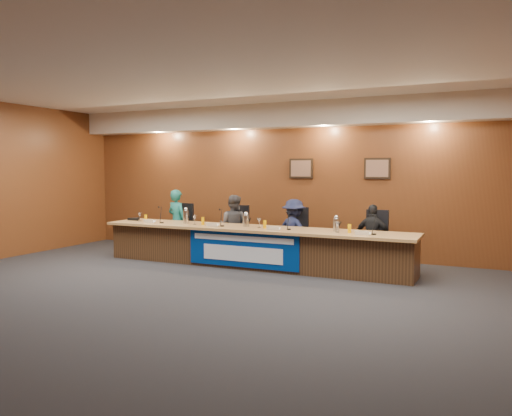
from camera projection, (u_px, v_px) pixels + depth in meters
The scene contains 40 objects.
floor at pixel (181, 295), 7.28m from camera, with size 10.00×10.00×0.00m, color black.
ceiling at pixel (179, 72), 7.03m from camera, with size 10.00×8.00×0.04m, color silver.
wall_back at pixel (284, 180), 10.77m from camera, with size 10.00×0.04×3.20m, color #5B2E16.
soffit at pixel (280, 116), 10.44m from camera, with size 10.00×0.50×0.50m, color beige.
dais_body at pixel (252, 248), 9.42m from camera, with size 6.00×0.80×0.70m, color #412916.
dais_top at pixel (251, 228), 9.35m from camera, with size 6.10×0.95×0.05m, color #AA7C48.
banner at pixel (242, 249), 9.04m from camera, with size 2.20×0.02×0.65m, color navy.
banner_text_upper at pixel (242, 239), 9.02m from camera, with size 2.00×0.01×0.10m, color silver.
banner_text_lower at pixel (242, 254), 9.04m from camera, with size 1.60×0.01×0.28m, color silver.
wall_photo_left at pixel (301, 168), 10.55m from camera, with size 0.52×0.04×0.42m, color black.
wall_photo_right at pixel (377, 168), 9.87m from camera, with size 0.52×0.04×0.42m, color black.
panelist_a at pixel (177, 221), 10.91m from camera, with size 0.51×0.33×1.39m, color #176059.
panelist_b at pixel (233, 226), 10.32m from camera, with size 0.63×0.49×1.30m, color #434348.
panelist_c at pixel (294, 231), 9.76m from camera, with size 0.81×0.46×1.25m, color #151B3A.
panelist_d at pixel (373, 237), 9.11m from camera, with size 0.70×0.29×1.19m, color black.
office_chair_a at pixel (180, 231), 11.02m from camera, with size 0.48×0.48×0.08m, color black.
office_chair_b at pixel (236, 234), 10.43m from camera, with size 0.48×0.48×0.08m, color black.
office_chair_c at pixel (296, 238), 9.86m from camera, with size 0.48×0.48×0.08m, color black.
office_chair_d at pixel (374, 243), 9.21m from camera, with size 0.48×0.48×0.08m, color black.
nameplate_a at pixel (149, 221), 10.05m from camera, with size 0.24×0.06×0.09m, color white.
microphone_a at pixel (162, 223), 10.05m from camera, with size 0.07×0.07×0.02m, color black.
juice_glass_a at pixel (146, 218), 10.28m from camera, with size 0.06×0.06×0.15m, color #F7AA00.
water_glass_a at pixel (140, 217), 10.41m from camera, with size 0.08×0.08×0.18m, color silver.
nameplate_b at pixel (212, 224), 9.44m from camera, with size 0.24×0.06×0.09m, color white.
microphone_b at pixel (222, 226), 9.47m from camera, with size 0.07×0.07×0.02m, color black.
juice_glass_b at pixel (203, 221), 9.73m from camera, with size 0.06×0.06×0.15m, color #F7AA00.
water_glass_b at pixel (195, 220), 9.76m from camera, with size 0.08×0.08×0.18m, color silver.
nameplate_c at pixel (273, 228), 8.87m from camera, with size 0.24×0.06×0.09m, color white.
microphone_c at pixel (289, 229), 8.93m from camera, with size 0.07×0.07×0.02m, color black.
juice_glass_c at pixel (265, 224), 9.13m from camera, with size 0.06×0.06×0.15m, color #F7AA00.
water_glass_c at pixel (259, 223), 9.21m from camera, with size 0.08×0.08×0.18m, color silver.
nameplate_d at pixel (362, 232), 8.20m from camera, with size 0.24×0.06×0.09m, color white.
microphone_d at pixel (374, 234), 8.25m from camera, with size 0.07×0.07×0.02m, color black.
juice_glass_d at pixel (349, 229), 8.49m from camera, with size 0.06×0.06×0.15m, color #F7AA00.
water_glass_d at pixel (337, 227), 8.54m from camera, with size 0.08×0.08×0.18m, color silver.
carafe_left at pixel (186, 217), 9.99m from camera, with size 0.11×0.11×0.26m, color silver.
carafe_mid at pixel (246, 221), 9.42m from camera, with size 0.12×0.12×0.22m, color silver.
carafe_right at pixel (336, 225), 8.71m from camera, with size 0.11×0.11×0.23m, color silver.
speakerphone at pixel (135, 219), 10.62m from camera, with size 0.32×0.32×0.05m, color black.
paper_stack at pixel (364, 233), 8.41m from camera, with size 0.22×0.30×0.01m, color white.
Camera 1 is at (4.03, -6.02, 1.83)m, focal length 35.00 mm.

